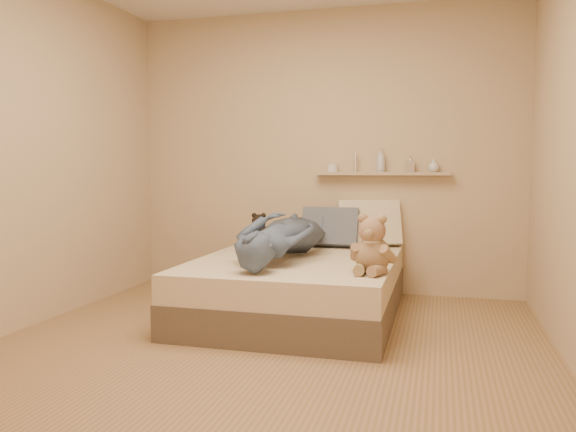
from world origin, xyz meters
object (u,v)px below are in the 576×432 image
(pillow_grey, at_px, (330,228))
(game_console, at_px, (255,248))
(bed, at_px, (297,287))
(wall_shelf, at_px, (382,173))
(pillow_cream, at_px, (369,224))
(teddy_bear, at_px, (372,249))
(person, at_px, (282,235))
(dark_plush, at_px, (259,231))

(pillow_grey, bearing_deg, game_console, -104.36)
(bed, relative_size, wall_shelf, 1.58)
(game_console, bearing_deg, pillow_cream, 64.75)
(teddy_bear, relative_size, person, 0.26)
(person, xyz_separation_m, wall_shelf, (0.65, 0.98, 0.47))
(game_console, xyz_separation_m, wall_shelf, (0.73, 1.41, 0.51))
(game_console, xyz_separation_m, person, (0.08, 0.43, 0.04))
(bed, xyz_separation_m, pillow_cream, (0.45, 0.83, 0.43))
(wall_shelf, bearing_deg, dark_plush, -166.10)
(game_console, xyz_separation_m, pillow_cream, (0.63, 1.33, 0.06))
(game_console, bearing_deg, bed, 70.24)
(dark_plush, relative_size, wall_shelf, 0.25)
(dark_plush, bearing_deg, pillow_cream, 10.89)
(pillow_cream, relative_size, pillow_grey, 1.10)
(game_console, xyz_separation_m, dark_plush, (-0.35, 1.14, -0.02))
(game_console, relative_size, teddy_bear, 0.43)
(pillow_cream, bearing_deg, dark_plush, -169.11)
(dark_plush, distance_m, person, 0.83)
(pillow_cream, bearing_deg, game_console, -115.25)
(person, bearing_deg, game_console, 81.93)
(pillow_cream, bearing_deg, teddy_bear, -81.98)
(teddy_bear, bearing_deg, pillow_cream, 98.02)
(teddy_bear, height_order, pillow_grey, teddy_bear)
(teddy_bear, bearing_deg, bed, 142.00)
(person, relative_size, wall_shelf, 1.27)
(pillow_cream, bearing_deg, person, -121.46)
(game_console, distance_m, dark_plush, 1.19)
(bed, bearing_deg, wall_shelf, 58.82)
(dark_plush, relative_size, person, 0.19)
(person, height_order, wall_shelf, wall_shelf)
(person, bearing_deg, pillow_grey, -104.81)
(bed, bearing_deg, teddy_bear, -38.00)
(game_console, bearing_deg, person, 80.00)
(pillow_cream, distance_m, person, 1.06)
(game_console, relative_size, dark_plush, 0.59)
(teddy_bear, bearing_deg, game_console, -179.81)
(game_console, relative_size, person, 0.11)
(game_console, relative_size, wall_shelf, 0.15)
(pillow_cream, distance_m, pillow_grey, 0.35)
(bed, height_order, pillow_grey, pillow_grey)
(dark_plush, distance_m, pillow_cream, 0.99)
(dark_plush, height_order, pillow_cream, pillow_cream)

